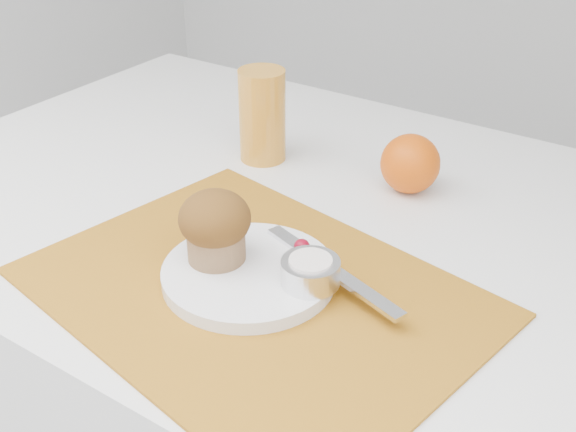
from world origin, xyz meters
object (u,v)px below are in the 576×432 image
Objects in this scene: juice_glass at (262,116)px; muffin at (215,226)px; plate at (249,274)px; orange at (410,164)px; table at (297,406)px.

juice_glass is 0.31m from muffin.
orange reaches higher than plate.
juice_glass reaches higher than orange.
plate is at bearing -74.58° from table.
plate is 0.31m from orange.
plate is 1.42× the size of juice_glass.
plate is 0.07m from muffin.
plate reaches higher than table.
juice_glass is (-0.13, 0.09, 0.45)m from table.
plate is at bearing -99.77° from orange.
table is 0.45m from orange.
plate is 2.30× the size of muffin.
muffin is (0.01, -0.18, 0.44)m from table.
juice_glass is (-0.18, 0.28, 0.06)m from plate.
plate is at bearing 5.35° from muffin.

